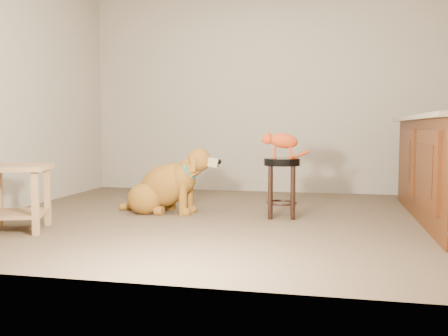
% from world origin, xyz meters
% --- Properties ---
extents(floor, '(4.50, 4.00, 0.01)m').
position_xyz_m(floor, '(0.00, 0.00, 0.00)').
color(floor, brown).
rests_on(floor, ground).
extents(room_shell, '(4.54, 4.04, 2.62)m').
position_xyz_m(room_shell, '(0.00, 0.00, 1.68)').
color(room_shell, '#A19682').
rests_on(room_shell, ground).
extents(padded_stool, '(0.34, 0.34, 0.55)m').
position_xyz_m(padded_stool, '(0.45, 0.13, 0.39)').
color(padded_stool, black).
rests_on(padded_stool, ground).
extents(wood_stool, '(0.39, 0.39, 0.71)m').
position_xyz_m(wood_stool, '(1.85, 1.26, 0.37)').
color(wood_stool, brown).
rests_on(wood_stool, ground).
extents(side_table, '(0.65, 0.65, 0.53)m').
position_xyz_m(side_table, '(-1.58, -0.91, 0.35)').
color(side_table, '#946C44').
rests_on(side_table, ground).
extents(golden_retriever, '(1.07, 0.55, 0.68)m').
position_xyz_m(golden_retriever, '(-0.68, 0.16, 0.25)').
color(golden_retriever, brown).
rests_on(golden_retriever, ground).
extents(tabby_kitten, '(0.44, 0.19, 0.28)m').
position_xyz_m(tabby_kitten, '(0.44, 0.13, 0.70)').
color(tabby_kitten, '#A53210').
rests_on(tabby_kitten, padded_stool).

